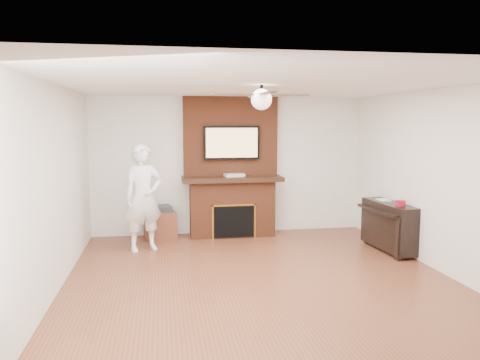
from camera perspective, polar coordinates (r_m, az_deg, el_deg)
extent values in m
cube|color=brown|center=(6.25, 2.51, -12.89)|extent=(5.36, 5.86, 0.18)
cube|color=white|center=(5.90, 2.65, 12.40)|extent=(5.36, 5.86, 0.18)
cube|color=silver|center=(8.71, -1.35, 1.83)|extent=(5.36, 0.18, 2.50)
cube|color=silver|center=(3.25, 13.22, -7.13)|extent=(5.36, 0.18, 2.50)
cube|color=silver|center=(5.95, -22.61, -1.11)|extent=(0.18, 5.86, 2.50)
cube|color=silver|center=(6.94, 23.96, -0.09)|extent=(0.18, 5.86, 2.50)
cube|color=brown|center=(8.47, -1.01, -3.43)|extent=(1.50, 0.50, 1.00)
cube|color=black|center=(8.36, -0.99, 0.17)|extent=(1.78, 0.64, 0.08)
cube|color=brown|center=(8.49, -1.18, 5.35)|extent=(1.70, 0.20, 1.42)
cube|color=black|center=(8.26, -0.74, -5.08)|extent=(0.70, 0.06, 0.55)
cube|color=#BF8C2D|center=(8.20, -0.74, -3.10)|extent=(0.78, 0.02, 0.03)
cube|color=#BF8C2D|center=(8.21, -3.33, -5.17)|extent=(0.03, 0.02, 0.61)
cube|color=#BF8C2D|center=(8.32, 1.83, -4.99)|extent=(0.03, 0.02, 0.61)
cube|color=black|center=(8.35, -1.03, 4.57)|extent=(1.00, 0.07, 0.60)
cube|color=#E5B679|center=(8.31, -0.99, 4.56)|extent=(0.92, 0.01, 0.52)
cylinder|color=black|center=(5.89, 2.64, 10.85)|extent=(0.04, 0.04, 0.14)
sphere|color=white|center=(5.88, 2.63, 9.78)|extent=(0.26, 0.26, 0.26)
cube|color=black|center=(5.96, 5.79, 10.30)|extent=(0.55, 0.11, 0.01)
cube|color=black|center=(6.21, 1.98, 10.20)|extent=(0.11, 0.55, 0.01)
cube|color=black|center=(5.82, -0.59, 10.41)|extent=(0.55, 0.11, 0.01)
cube|color=black|center=(5.56, 3.36, 10.56)|extent=(0.11, 0.55, 0.01)
imported|color=white|center=(7.57, -11.69, -2.13)|extent=(0.73, 0.62, 1.70)
cube|color=#5D2B1A|center=(8.41, -9.70, -5.39)|extent=(0.59, 0.59, 0.48)
cube|color=#2A2A2C|center=(8.36, -9.74, -3.44)|extent=(0.44, 0.38, 0.10)
cube|color=black|center=(7.83, 17.75, -5.29)|extent=(0.43, 1.21, 0.73)
cube|color=black|center=(7.34, 18.73, -6.88)|extent=(0.05, 0.09, 0.64)
cube|color=black|center=(8.26, 15.24, -5.22)|extent=(0.05, 0.09, 0.64)
cube|color=black|center=(7.70, 16.48, -3.59)|extent=(0.21, 1.10, 0.05)
cube|color=silver|center=(7.96, 17.09, -2.34)|extent=(0.16, 0.23, 0.01)
cube|color=maroon|center=(7.48, 18.98, -2.71)|extent=(0.11, 0.11, 0.09)
cube|color=silver|center=(8.34, -0.71, 0.61)|extent=(0.38, 0.25, 0.05)
cylinder|color=#C47517|center=(8.39, -1.60, -6.61)|extent=(0.08, 0.08, 0.12)
cylinder|color=#528736|center=(8.37, -0.99, -6.78)|extent=(0.07, 0.07, 0.08)
cylinder|color=beige|center=(8.45, -0.67, -6.50)|extent=(0.08, 0.08, 0.12)
cylinder|color=#324498|center=(8.47, 0.96, -6.65)|extent=(0.06, 0.06, 0.07)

